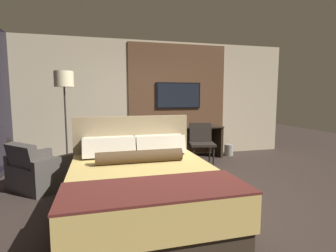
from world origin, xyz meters
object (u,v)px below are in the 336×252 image
Objects in this scene: desk_chair at (201,139)px; tv at (178,95)px; waste_bin at (229,150)px; floor_lamp at (64,88)px; vase_tall at (169,121)px; armchair_by_window at (42,172)px; desk at (181,136)px; vase_short at (177,122)px; book at (207,125)px; bed at (143,186)px.

tv is at bearing 119.65° from desk_chair.
tv is 1.32m from desk_chair.
tv reaches higher than waste_bin.
vase_tall is at bearing 23.26° from floor_lamp.
desk is at bearing -107.23° from armchair_by_window.
floor_lamp reaches higher than tv.
armchair_by_window is (-3.12, -0.80, -0.27)m from desk_chair.
desk_chair reaches higher than desk.
vase_short is at bearing -105.52° from armchair_by_window.
floor_lamp is 3.35m from book.
bed is 3.40m from book.
waste_bin is (2.63, 2.68, -0.22)m from bed.
tv is 5.70× the size of vase_short.
vase_short is 0.75m from book.
vase_tall is (1.13, 2.87, 0.54)m from bed.
book is at bearing -10.47° from vase_short.
desk is 1.73× the size of tv.
bed is 2.73m from desk_chair.
waste_bin is (3.74, 0.77, -1.50)m from floor_lamp.
vase_short reaches higher than waste_bin.
tv is 1.26× the size of desk_chair.
vase_tall is 0.93m from book.
bed reaches higher than waste_bin.
vase_tall is (2.58, 1.52, 0.63)m from armchair_by_window.
desk is 1.01m from tv.
tv is 4.66× the size of book.
bed is at bearing -114.92° from tv.
bed reaches higher than desk.
vase_tall reaches higher than vase_short.
armchair_by_window is 4.61× the size of vase_tall.
desk_chair reaches higher than waste_bin.
desk_chair is 0.70m from book.
tv is at bearing -103.58° from armchair_by_window.
tv is 3.52m from armchair_by_window.
bed is at bearing -116.75° from desk.
vase_tall is (-0.54, 0.72, 0.36)m from desk_chair.
book is (3.14, 0.78, -0.86)m from floor_lamp.
book is 0.87× the size of waste_bin.
bed is 2.50× the size of desk_chair.
desk_chair is 3.56× the size of vase_tall.
waste_bin is at bearing -6.46° from vase_short.
book is (0.74, -0.14, -0.08)m from vase_short.
tv is (1.40, 3.01, 1.15)m from bed.
book is at bearing 13.96° from floor_lamp.
vase_tall is at bearing -153.07° from tv.
vase_short is at bearing -14.64° from vase_tall.
desk is at bearing -19.88° from vase_tall.
desk_chair is (1.67, 2.15, 0.18)m from bed.
tv is 1.01m from book.
vase_short is at bearing -119.16° from tv.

